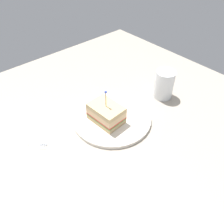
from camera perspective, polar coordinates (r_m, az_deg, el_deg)
ground_plane at (r=74.46cm, az=-0.00°, el=-2.38°), size 100.88×100.88×2.00cm
plate at (r=73.38cm, az=-0.00°, el=-1.50°), size 24.43×24.43×1.13cm
sandwich_half_center at (r=70.06cm, az=-1.56°, el=-0.22°), size 10.55×7.74×11.16cm
drink_glass at (r=82.32cm, az=12.55°, el=6.28°), size 6.55×6.55×9.90cm
napkin at (r=74.56cm, az=-17.25°, el=-3.54°), size 14.61×14.74×0.15cm
fork at (r=71.16cm, az=-15.92°, el=-5.75°), size 10.45×8.97×0.35cm
knife at (r=72.95cm, az=-19.72°, el=-5.41°), size 10.53×9.02×0.35cm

